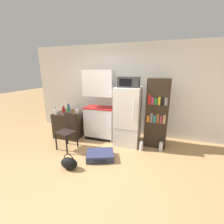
# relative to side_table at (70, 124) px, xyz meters

# --- Properties ---
(ground_plane) EXTENTS (24.00, 24.00, 0.00)m
(ground_plane) POSITION_rel_side_table_xyz_m (1.47, -1.23, -0.37)
(ground_plane) COLOR tan
(wall_back) EXTENTS (6.40, 0.10, 2.67)m
(wall_back) POSITION_rel_side_table_xyz_m (1.67, 0.77, 0.97)
(wall_back) COLOR silver
(wall_back) RESTS_ON ground_plane
(side_table) EXTENTS (0.75, 0.73, 0.73)m
(side_table) POSITION_rel_side_table_xyz_m (0.00, 0.00, 0.00)
(side_table) COLOR #2D2319
(side_table) RESTS_ON ground_plane
(kitchen_hutch) EXTENTS (0.84, 0.48, 1.94)m
(kitchen_hutch) POSITION_rel_side_table_xyz_m (0.92, 0.13, 0.54)
(kitchen_hutch) COLOR white
(kitchen_hutch) RESTS_ON ground_plane
(refrigerator) EXTENTS (0.63, 0.68, 1.52)m
(refrigerator) POSITION_rel_side_table_xyz_m (1.75, 0.04, 0.39)
(refrigerator) COLOR white
(refrigerator) RESTS_ON ground_plane
(microwave) EXTENTS (0.52, 0.38, 0.26)m
(microwave) POSITION_rel_side_table_xyz_m (1.75, 0.04, 1.28)
(microwave) COLOR #333333
(microwave) RESTS_ON refrigerator
(bookshelf) EXTENTS (0.54, 0.41, 1.74)m
(bookshelf) POSITION_rel_side_table_xyz_m (2.46, 0.17, 0.51)
(bookshelf) COLOR #2D2319
(bookshelf) RESTS_ON ground_plane
(bottle_clear_short) EXTENTS (0.08, 0.08, 0.21)m
(bottle_clear_short) POSITION_rel_side_table_xyz_m (-0.22, -0.32, 0.45)
(bottle_clear_short) COLOR silver
(bottle_clear_short) RESTS_ON side_table
(bottle_amber_beer) EXTENTS (0.07, 0.07, 0.15)m
(bottle_amber_beer) POSITION_rel_side_table_xyz_m (0.26, -0.22, 0.43)
(bottle_amber_beer) COLOR brown
(bottle_amber_beer) RESTS_ON side_table
(bottle_ketchup_red) EXTENTS (0.08, 0.08, 0.20)m
(bottle_ketchup_red) POSITION_rel_side_table_xyz_m (-0.14, -0.07, 0.45)
(bottle_ketchup_red) COLOR #AD1914
(bottle_ketchup_red) RESTS_ON side_table
(bottle_green_tall) EXTENTS (0.06, 0.06, 0.29)m
(bottle_green_tall) POSITION_rel_side_table_xyz_m (0.17, -0.29, 0.49)
(bottle_green_tall) COLOR #1E6028
(bottle_green_tall) RESTS_ON side_table
(bottle_milk_white) EXTENTS (0.08, 0.08, 0.15)m
(bottle_milk_white) POSITION_rel_side_table_xyz_m (0.25, 0.01, 0.43)
(bottle_milk_white) COLOR white
(bottle_milk_white) RESTS_ON side_table
(bottle_blue_soda) EXTENTS (0.08, 0.08, 0.29)m
(bottle_blue_soda) POSITION_rel_side_table_xyz_m (0.09, -0.14, 0.49)
(bottle_blue_soda) COLOR #1E47A3
(bottle_blue_soda) RESTS_ON side_table
(chair) EXTENTS (0.48, 0.48, 0.90)m
(chair) POSITION_rel_side_table_xyz_m (0.39, -0.65, 0.17)
(chair) COLOR black
(chair) RESTS_ON ground_plane
(suitcase_large_flat) EXTENTS (0.72, 0.63, 0.15)m
(suitcase_large_flat) POSITION_rel_side_table_xyz_m (1.33, -0.90, -0.29)
(suitcase_large_flat) COLOR navy
(suitcase_large_flat) RESTS_ON ground_plane
(handbag) EXTENTS (0.36, 0.20, 0.33)m
(handbag) POSITION_rel_side_table_xyz_m (0.88, -1.43, -0.24)
(handbag) COLOR black
(handbag) RESTS_ON ground_plane
(water_bottle_front) EXTENTS (0.09, 0.09, 0.30)m
(water_bottle_front) POSITION_rel_side_table_xyz_m (2.17, -0.25, -0.24)
(water_bottle_front) COLOR silver
(water_bottle_front) RESTS_ON ground_plane
(water_bottle_middle) EXTENTS (0.09, 0.09, 0.28)m
(water_bottle_middle) POSITION_rel_side_table_xyz_m (2.63, -0.13, -0.25)
(water_bottle_middle) COLOR silver
(water_bottle_middle) RESTS_ON ground_plane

